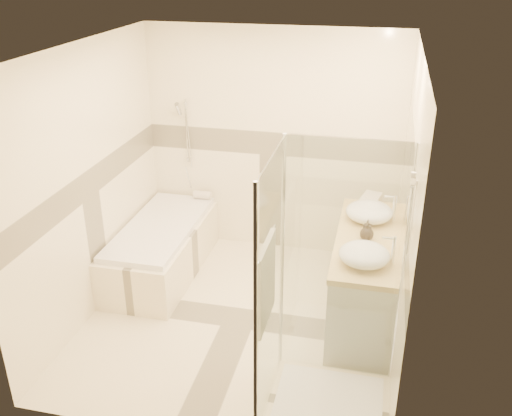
% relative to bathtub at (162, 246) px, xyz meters
% --- Properties ---
extents(room, '(2.82, 3.02, 2.52)m').
position_rel_bathtub_xyz_m(room, '(1.08, -0.64, 0.95)').
color(room, '#F9EDC6').
rests_on(room, ground).
extents(bathtub, '(0.75, 1.70, 0.56)m').
position_rel_bathtub_xyz_m(bathtub, '(0.00, 0.00, 0.00)').
color(bathtub, '#FEF2CB').
rests_on(bathtub, ground).
extents(vanity, '(0.58, 1.62, 0.85)m').
position_rel_bathtub_xyz_m(vanity, '(2.15, -0.35, 0.12)').
color(vanity, white).
rests_on(vanity, ground).
extents(shower_enclosure, '(0.96, 0.93, 2.04)m').
position_rel_bathtub_xyz_m(shower_enclosure, '(1.86, -1.62, 0.20)').
color(shower_enclosure, '#FEF2CB').
rests_on(shower_enclosure, ground).
extents(vessel_sink_near, '(0.44, 0.44, 0.18)m').
position_rel_bathtub_xyz_m(vessel_sink_near, '(2.13, -0.01, 0.63)').
color(vessel_sink_near, white).
rests_on(vessel_sink_near, vanity).
extents(vessel_sink_far, '(0.42, 0.42, 0.17)m').
position_rel_bathtub_xyz_m(vessel_sink_far, '(2.13, -0.84, 0.63)').
color(vessel_sink_far, white).
rests_on(vessel_sink_far, vanity).
extents(faucet_near, '(0.11, 0.03, 0.28)m').
position_rel_bathtub_xyz_m(faucet_near, '(2.35, -0.01, 0.70)').
color(faucet_near, silver).
rests_on(faucet_near, vanity).
extents(faucet_far, '(0.11, 0.03, 0.27)m').
position_rel_bathtub_xyz_m(faucet_far, '(2.35, -0.84, 0.70)').
color(faucet_far, silver).
rests_on(faucet_far, vanity).
extents(amenity_bottle_a, '(0.07, 0.07, 0.14)m').
position_rel_bathtub_xyz_m(amenity_bottle_a, '(2.13, -0.31, 0.61)').
color(amenity_bottle_a, black).
rests_on(amenity_bottle_a, vanity).
extents(amenity_bottle_b, '(0.15, 0.15, 0.16)m').
position_rel_bathtub_xyz_m(amenity_bottle_b, '(2.13, -0.41, 0.62)').
color(amenity_bottle_b, black).
rests_on(amenity_bottle_b, vanity).
extents(folded_towels, '(0.23, 0.31, 0.09)m').
position_rel_bathtub_xyz_m(folded_towels, '(2.13, 0.37, 0.59)').
color(folded_towels, white).
rests_on(folded_towels, vanity).
extents(rolled_towel, '(0.20, 0.09, 0.09)m').
position_rel_bathtub_xyz_m(rolled_towel, '(0.23, 0.75, 0.30)').
color(rolled_towel, white).
rests_on(rolled_towel, bathtub).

